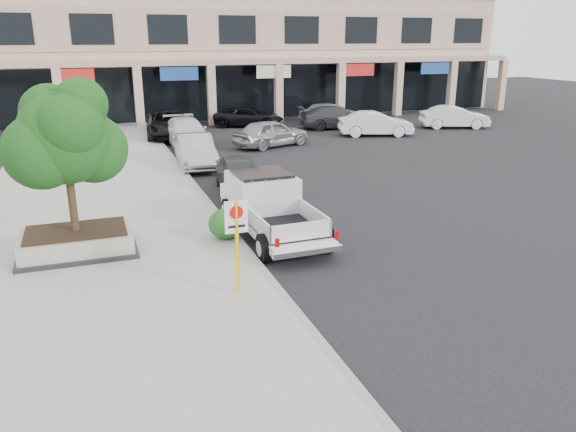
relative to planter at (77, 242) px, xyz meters
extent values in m
plane|color=black|center=(6.14, -3.44, -0.48)|extent=(120.00, 120.00, 0.00)
cube|color=gray|center=(0.64, 2.56, -0.40)|extent=(8.00, 52.00, 0.15)
cube|color=gray|center=(4.59, 2.56, -0.40)|extent=(0.20, 52.00, 0.15)
cube|color=tan|center=(14.14, 30.56, 4.02)|extent=(40.00, 10.00, 9.00)
cube|color=tan|center=(14.14, 24.46, 3.82)|extent=(40.00, 2.20, 0.35)
cube|color=tan|center=(34.14, 23.61, 1.62)|extent=(0.55, 0.55, 4.20)
cube|color=black|center=(14.14, 25.51, 1.52)|extent=(39.20, 0.08, 3.90)
cube|color=black|center=(0.00, 0.00, -0.27)|extent=(3.20, 2.20, 0.12)
cube|color=gray|center=(0.00, 0.00, 0.04)|extent=(3.00, 2.00, 0.50)
cube|color=black|center=(0.00, 0.00, 0.32)|extent=(2.70, 1.70, 0.06)
cylinder|color=#311F13|center=(0.00, 0.00, 1.45)|extent=(0.22, 0.22, 2.20)
sphere|color=black|center=(0.00, 0.00, 2.95)|extent=(2.50, 2.50, 2.50)
sphere|color=black|center=(0.70, 0.30, 2.55)|extent=(1.90, 1.90, 1.90)
sphere|color=black|center=(-0.30, 0.50, 3.55)|extent=(1.60, 1.60, 1.60)
cylinder|color=yellow|center=(3.62, -4.08, 0.82)|extent=(0.09, 0.09, 2.30)
cube|color=white|center=(3.62, -4.08, 1.57)|extent=(0.55, 0.03, 0.78)
cylinder|color=red|center=(3.62, -4.11, 1.69)|extent=(0.32, 0.02, 0.32)
ellipsoid|color=#124215|center=(4.27, -0.29, 0.14)|extent=(1.10, 0.99, 0.93)
imported|color=#313336|center=(6.19, 5.33, 0.24)|extent=(2.20, 4.40, 1.44)
imported|color=#989B9F|center=(5.42, 10.59, 0.29)|extent=(1.91, 4.73, 1.53)
imported|color=silver|center=(6.00, 16.29, 0.29)|extent=(2.23, 5.31, 1.53)
imported|color=black|center=(5.49, 19.21, 0.36)|extent=(3.46, 6.30, 1.67)
imported|color=gray|center=(10.48, 14.25, 0.30)|extent=(4.91, 3.26, 1.55)
imported|color=silver|center=(17.84, 15.49, 0.28)|extent=(4.88, 2.85, 1.52)
imported|color=#303235|center=(16.84, 19.06, 0.28)|extent=(5.50, 2.89, 1.52)
imported|color=black|center=(11.34, 21.95, 0.20)|extent=(5.31, 3.94, 1.34)
imported|color=#A0A2A8|center=(17.30, 21.70, 0.28)|extent=(4.73, 2.78, 1.51)
imported|color=silver|center=(24.43, 16.44, 0.28)|extent=(4.85, 2.97, 1.51)
camera|label=1|loc=(0.57, -16.05, 5.54)|focal=35.00mm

